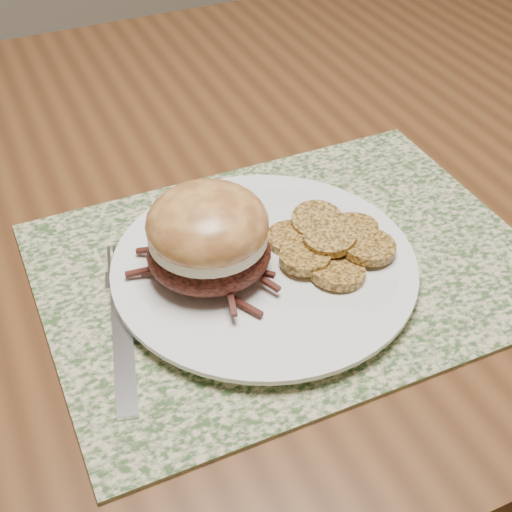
{
  "coord_description": "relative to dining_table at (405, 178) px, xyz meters",
  "views": [
    {
      "loc": [
        -0.49,
        -0.61,
        1.19
      ],
      "look_at": [
        -0.29,
        -0.19,
        0.79
      ],
      "focal_mm": 50.0,
      "sensor_mm": 36.0,
      "label": 1
    }
  ],
  "objects": [
    {
      "name": "ground",
      "position": [
        0.0,
        0.0,
        -0.67
      ],
      "size": [
        3.5,
        3.5,
        0.0
      ],
      "primitive_type": "plane",
      "color": "brown",
      "rests_on": "ground"
    },
    {
      "name": "dining_table",
      "position": [
        0.0,
        0.0,
        0.0
      ],
      "size": [
        1.5,
        0.9,
        0.75
      ],
      "color": "brown",
      "rests_on": "ground"
    },
    {
      "name": "placemat",
      "position": [
        -0.25,
        -0.17,
        0.08
      ],
      "size": [
        0.45,
        0.33,
        0.0
      ],
      "primitive_type": "cube",
      "color": "#355029",
      "rests_on": "dining_table"
    },
    {
      "name": "dinner_plate",
      "position": [
        -0.28,
        -0.18,
        0.09
      ],
      "size": [
        0.26,
        0.26,
        0.02
      ],
      "primitive_type": "cylinder",
      "color": "white",
      "rests_on": "placemat"
    },
    {
      "name": "pork_sandwich",
      "position": [
        -0.33,
        -0.17,
        0.14
      ],
      "size": [
        0.13,
        0.13,
        0.08
      ],
      "rotation": [
        0.0,
        0.0,
        -0.29
      ],
      "color": "black",
      "rests_on": "dinner_plate"
    },
    {
      "name": "roasted_potatoes",
      "position": [
        -0.22,
        -0.18,
        0.11
      ],
      "size": [
        0.13,
        0.13,
        0.03
      ],
      "color": "#B07F34",
      "rests_on": "dinner_plate"
    },
    {
      "name": "fork",
      "position": [
        -0.42,
        -0.18,
        0.09
      ],
      "size": [
        0.06,
        0.2,
        0.0
      ],
      "rotation": [
        0.0,
        0.0,
        -0.24
      ],
      "color": "silver",
      "rests_on": "placemat"
    }
  ]
}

